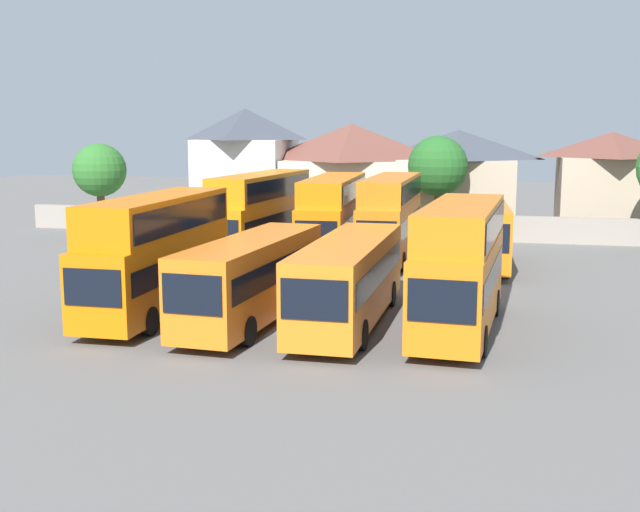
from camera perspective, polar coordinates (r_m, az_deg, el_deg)
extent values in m
plane|color=#605E5B|center=(49.16, 3.93, 0.16)|extent=(140.00, 140.00, 0.00)
cube|color=gray|center=(56.06, 5.10, 2.20)|extent=(56.00, 0.50, 1.80)
cube|color=orange|center=(33.66, -11.69, -1.04)|extent=(2.56, 10.80, 2.97)
cube|color=black|center=(28.85, -16.13, -2.20)|extent=(2.20, 0.09, 1.34)
cube|color=black|center=(33.60, -11.71, -0.44)|extent=(2.60, 9.94, 0.94)
cube|color=orange|center=(33.58, -11.63, 2.90)|extent=(2.51, 10.26, 1.62)
cube|color=black|center=(33.58, -11.63, 2.90)|extent=(2.60, 9.72, 1.14)
cylinder|color=black|center=(30.49, -12.22, -4.62)|extent=(0.31, 1.10, 1.10)
cylinder|color=black|center=(31.51, -16.03, -4.32)|extent=(0.31, 1.10, 1.10)
cylinder|color=black|center=(36.51, -7.82, -2.20)|extent=(0.31, 1.10, 1.10)
cylinder|color=black|center=(37.36, -11.14, -2.03)|extent=(0.31, 1.10, 1.10)
cube|color=orange|center=(31.62, -4.92, -1.48)|extent=(3.21, 10.91, 3.04)
cube|color=black|center=(26.71, -9.24, -2.77)|extent=(2.18, 0.23, 1.37)
cube|color=black|center=(31.56, -4.93, -0.83)|extent=(3.19, 10.05, 0.96)
cylinder|color=black|center=(28.47, -5.25, -5.43)|extent=(0.37, 1.12, 1.10)
cylinder|color=black|center=(29.39, -9.38, -5.05)|extent=(0.37, 1.12, 1.10)
cylinder|color=black|center=(34.58, -1.08, -2.76)|extent=(0.37, 1.12, 1.10)
cylinder|color=black|center=(35.33, -4.60, -2.53)|extent=(0.37, 1.12, 1.10)
cube|color=orange|center=(31.26, 2.12, -1.60)|extent=(2.64, 11.61, 3.02)
cube|color=black|center=(25.63, -0.42, -3.18)|extent=(2.26, 0.09, 1.36)
cube|color=black|center=(31.20, 2.12, -0.94)|extent=(2.67, 10.68, 0.95)
cylinder|color=black|center=(27.90, 3.04, -5.71)|extent=(0.31, 1.10, 1.10)
cylinder|color=black|center=(28.40, -1.67, -5.43)|extent=(0.31, 1.10, 1.10)
cylinder|color=black|center=(34.80, 5.17, -2.72)|extent=(0.31, 1.10, 1.10)
cylinder|color=black|center=(35.21, 1.36, -2.54)|extent=(0.31, 1.10, 1.10)
cube|color=orange|center=(30.44, 10.06, -1.95)|extent=(3.11, 10.16, 3.11)
cube|color=black|center=(25.47, 8.80, -3.25)|extent=(2.21, 0.21, 1.40)
cube|color=black|center=(30.37, 10.08, -1.26)|extent=(3.10, 9.36, 0.98)
cube|color=orange|center=(30.33, 10.23, 2.37)|extent=(3.03, 9.65, 1.46)
cube|color=black|center=(30.33, 10.23, 2.37)|extent=(3.09, 9.16, 1.02)
cylinder|color=black|center=(27.62, 11.64, -6.04)|extent=(0.37, 1.12, 1.10)
cylinder|color=black|center=(27.89, 6.88, -5.77)|extent=(0.37, 1.12, 1.10)
cylinder|color=black|center=(33.65, 12.55, -3.32)|extent=(0.37, 1.12, 1.10)
cylinder|color=black|center=(33.87, 8.64, -3.12)|extent=(0.37, 1.12, 1.10)
cube|color=orange|center=(47.84, -4.35, 2.18)|extent=(3.36, 11.93, 3.04)
cube|color=black|center=(42.40, -7.29, 1.72)|extent=(2.21, 0.24, 1.37)
cube|color=black|center=(47.80, -4.36, 2.62)|extent=(3.34, 10.99, 0.96)
cube|color=orange|center=(47.88, -4.26, 5.00)|extent=(3.27, 11.34, 1.62)
cube|color=black|center=(47.88, -4.26, 5.00)|extent=(3.32, 10.75, 1.13)
cylinder|color=black|center=(44.25, -4.67, -0.14)|extent=(0.38, 1.12, 1.10)
cylinder|color=black|center=(45.15, -7.39, 0.00)|extent=(0.38, 1.12, 1.10)
cylinder|color=black|center=(51.02, -1.63, 1.14)|extent=(0.38, 1.12, 1.10)
cylinder|color=black|center=(51.80, -4.04, 1.24)|extent=(0.38, 1.12, 1.10)
cube|color=orange|center=(46.11, 0.94, 2.01)|extent=(3.10, 11.19, 3.16)
cube|color=black|center=(40.63, -0.29, 1.57)|extent=(2.22, 0.20, 1.42)
cube|color=black|center=(46.07, 0.94, 2.48)|extent=(3.09, 10.30, 0.99)
cube|color=orange|center=(46.15, 1.00, 4.87)|extent=(3.02, 10.63, 1.40)
cube|color=black|center=(46.15, 1.00, 4.87)|extent=(3.08, 10.08, 0.98)
cylinder|color=black|center=(42.79, 1.74, -0.43)|extent=(0.36, 1.11, 1.10)
cylinder|color=black|center=(43.17, -1.30, -0.34)|extent=(0.36, 1.11, 1.10)
cylinder|color=black|center=(49.51, 2.88, 0.88)|extent=(0.36, 1.11, 1.10)
cylinder|color=black|center=(49.84, 0.24, 0.95)|extent=(0.36, 1.11, 1.10)
cube|color=orange|center=(46.23, 5.10, 1.98)|extent=(2.44, 10.68, 3.13)
cube|color=black|center=(40.92, 4.09, 1.58)|extent=(2.13, 0.09, 1.41)
cube|color=black|center=(46.19, 5.11, 2.44)|extent=(2.48, 9.83, 0.99)
cube|color=orange|center=(46.26, 5.18, 4.84)|extent=(2.39, 10.15, 1.45)
cube|color=black|center=(46.26, 5.18, 4.84)|extent=(2.48, 9.62, 1.02)
cylinder|color=black|center=(43.04, 5.94, -0.42)|extent=(0.30, 1.10, 1.10)
cylinder|color=black|center=(43.36, 3.02, -0.31)|extent=(0.30, 1.10, 1.10)
cylinder|color=black|center=(49.54, 6.87, 0.83)|extent=(0.30, 1.10, 1.10)
cylinder|color=black|center=(49.82, 4.33, 0.92)|extent=(0.30, 1.10, 1.10)
cube|color=orange|center=(45.17, 11.74, 1.69)|extent=(3.06, 10.40, 3.20)
cube|color=black|center=(40.01, 12.00, 1.28)|extent=(2.18, 0.20, 1.44)
cube|color=black|center=(45.12, 11.76, 2.18)|extent=(3.05, 9.59, 1.01)
cylinder|color=black|center=(42.29, 13.36, -0.80)|extent=(0.36, 1.12, 1.10)
cylinder|color=black|center=(42.20, 10.27, -0.71)|extent=(0.36, 1.12, 1.10)
cylinder|color=black|center=(48.57, 12.91, 0.50)|extent=(0.36, 1.12, 1.10)
cylinder|color=black|center=(48.50, 10.22, 0.57)|extent=(0.36, 1.12, 1.10)
cube|color=silver|center=(65.50, -5.37, 5.41)|extent=(7.12, 7.16, 6.80)
pyramid|color=#3D424C|center=(65.36, -5.43, 9.48)|extent=(7.48, 7.52, 2.51)
cube|color=beige|center=(63.21, 2.28, 4.59)|extent=(10.08, 7.41, 5.22)
pyramid|color=brown|center=(63.01, 2.30, 8.25)|extent=(10.58, 7.78, 2.86)
cube|color=tan|center=(62.77, 9.90, 4.49)|extent=(8.84, 7.06, 5.36)
pyramid|color=#3D424C|center=(62.58, 10.00, 7.95)|extent=(9.28, 7.42, 2.24)
cube|color=tan|center=(62.65, 20.18, 4.17)|extent=(7.40, 7.06, 5.62)
pyramid|color=brown|center=(62.47, 20.37, 7.58)|extent=(7.77, 7.42, 1.85)
cylinder|color=brown|center=(59.65, -15.53, 3.09)|extent=(0.57, 0.57, 3.39)
sphere|color=#2D6B28|center=(59.42, -15.65, 6.00)|extent=(3.84, 3.84, 3.84)
cylinder|color=brown|center=(58.11, 8.42, 3.24)|extent=(0.39, 0.39, 3.52)
sphere|color=#235B23|center=(57.86, 8.50, 6.47)|extent=(4.33, 4.33, 4.33)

